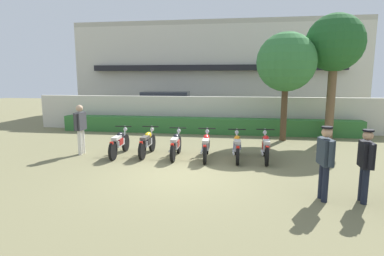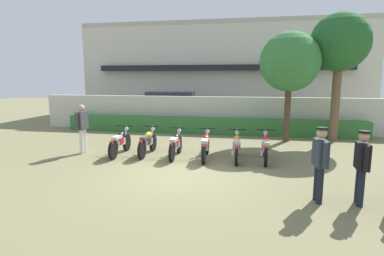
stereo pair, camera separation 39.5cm
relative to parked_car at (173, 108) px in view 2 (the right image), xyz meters
name	(u,v)px [view 2 (the right image)]	position (x,y,z in m)	size (l,w,h in m)	color
ground	(178,174)	(2.53, -9.59, -0.94)	(60.00, 60.00, 0.00)	olive
building	(224,71)	(2.53, 5.30, 2.24)	(18.99, 6.50, 6.35)	beige
compound_wall	(211,114)	(2.53, -2.31, -0.06)	(18.04, 0.30, 1.76)	beige
hedge_row	(209,126)	(2.53, -3.01, -0.56)	(14.43, 0.70, 0.76)	#337033
parked_car	(173,108)	(0.00, 0.00, 0.00)	(4.60, 2.30, 1.89)	silver
tree_near_inspector	(290,62)	(6.03, -4.26, 2.38)	(2.46, 2.46, 4.57)	#4C3823
tree_far_side	(340,44)	(8.03, -3.78, 3.13)	(2.40, 2.40, 5.34)	brown
motorcycle_in_row_0	(120,142)	(0.04, -7.83, -0.48)	(0.60, 1.92, 0.97)	black
motorcycle_in_row_1	(148,142)	(0.99, -7.66, -0.48)	(0.60, 1.83, 0.97)	black
motorcycle_in_row_2	(176,144)	(2.03, -7.79, -0.49)	(0.60, 1.83, 0.97)	black
motorcycle_in_row_3	(206,146)	(3.06, -7.79, -0.49)	(0.60, 1.93, 0.96)	black
motorcycle_in_row_4	(237,147)	(4.08, -7.77, -0.49)	(0.60, 1.89, 0.95)	black
motorcycle_in_row_5	(265,147)	(5.00, -7.76, -0.48)	(0.60, 1.89, 0.98)	black
inspector_person	(82,124)	(-1.37, -7.83, 0.11)	(0.24, 0.70, 1.75)	silver
officer_0	(320,159)	(5.98, -10.97, 0.04)	(0.27, 0.66, 1.65)	black
officer_1	(362,162)	(6.81, -10.97, 0.00)	(0.25, 0.65, 1.60)	black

